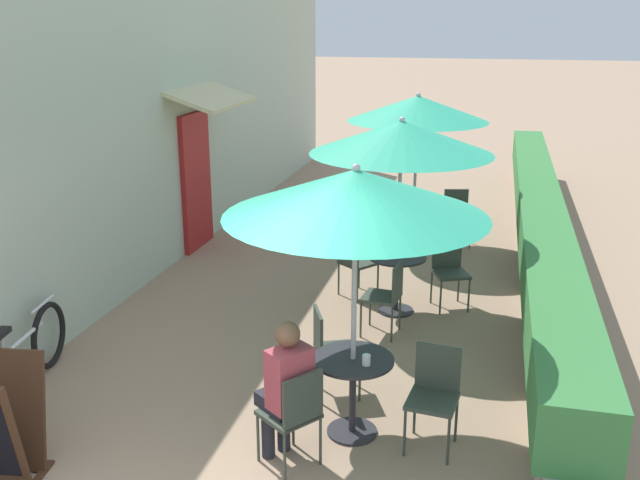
% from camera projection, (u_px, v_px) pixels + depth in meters
% --- Properties ---
extents(cafe_facade_wall, '(0.98, 13.91, 4.20)m').
position_uv_depth(cafe_facade_wall, '(198.00, 109.00, 11.22)').
color(cafe_facade_wall, '#B2C1AD').
rests_on(cafe_facade_wall, ground_plane).
extents(planter_hedge, '(0.60, 12.91, 1.01)m').
position_uv_depth(planter_hedge, '(538.00, 225.00, 10.50)').
color(planter_hedge, gray).
rests_on(planter_hedge, ground_plane).
extents(patio_table_near, '(0.70, 0.70, 0.72)m').
position_uv_depth(patio_table_near, '(353.00, 382.00, 6.09)').
color(patio_table_near, '#28282D').
rests_on(patio_table_near, ground_plane).
extents(patio_umbrella_near, '(2.13, 2.13, 2.39)m').
position_uv_depth(patio_umbrella_near, '(356.00, 193.00, 5.59)').
color(patio_umbrella_near, '#B7B7BC').
rests_on(patio_umbrella_near, ground_plane).
extents(cafe_chair_near_left, '(0.44, 0.44, 0.87)m').
position_uv_depth(cafe_chair_near_left, '(434.00, 390.00, 5.93)').
color(cafe_chair_near_left, '#384238').
rests_on(cafe_chair_near_left, ground_plane).
extents(cafe_chair_near_right, '(0.53, 0.53, 0.87)m').
position_uv_depth(cafe_chair_near_right, '(330.00, 345.00, 6.72)').
color(cafe_chair_near_right, '#384238').
rests_on(cafe_chair_near_right, ground_plane).
extents(cafe_chair_near_back, '(0.56, 0.56, 0.87)m').
position_uv_depth(cafe_chair_near_back, '(294.00, 411.00, 5.61)').
color(cafe_chair_near_back, '#384238').
rests_on(cafe_chair_near_back, ground_plane).
extents(seated_patron_near_back, '(0.51, 0.50, 1.25)m').
position_uv_depth(seated_patron_near_back, '(286.00, 386.00, 5.64)').
color(seated_patron_near_back, '#23232D').
rests_on(seated_patron_near_back, ground_plane).
extents(coffee_cup_near, '(0.07, 0.07, 0.09)m').
position_uv_depth(coffee_cup_near, '(366.00, 360.00, 5.90)').
color(coffee_cup_near, white).
rests_on(coffee_cup_near, patio_table_near).
extents(patio_table_mid, '(0.70, 0.70, 0.72)m').
position_uv_depth(patio_table_mid, '(397.00, 273.00, 8.65)').
color(patio_table_mid, '#28282D').
rests_on(patio_table_mid, ground_plane).
extents(patio_umbrella_mid, '(2.13, 2.13, 2.39)m').
position_uv_depth(patio_umbrella_mid, '(401.00, 137.00, 8.16)').
color(patio_umbrella_mid, '#B7B7BC').
rests_on(patio_umbrella_mid, ground_plane).
extents(cafe_chair_mid_left, '(0.53, 0.53, 0.87)m').
position_uv_depth(cafe_chair_mid_left, '(449.00, 267.00, 8.83)').
color(cafe_chair_mid_left, '#384238').
rests_on(cafe_chair_mid_left, ground_plane).
extents(cafe_chair_mid_right, '(0.56, 0.56, 0.87)m').
position_uv_depth(cafe_chair_mid_right, '(354.00, 259.00, 9.11)').
color(cafe_chair_mid_right, '#384238').
rests_on(cafe_chair_mid_right, ground_plane).
extents(cafe_chair_mid_back, '(0.44, 0.44, 0.87)m').
position_uv_depth(cafe_chair_mid_back, '(388.00, 292.00, 8.01)').
color(cafe_chair_mid_back, '#384238').
rests_on(cafe_chair_mid_back, ground_plane).
extents(patio_table_far, '(0.70, 0.70, 0.72)m').
position_uv_depth(patio_table_far, '(414.00, 215.00, 11.19)').
color(patio_table_far, '#28282D').
rests_on(patio_table_far, ground_plane).
extents(patio_umbrella_far, '(2.13, 2.13, 2.39)m').
position_uv_depth(patio_umbrella_far, '(418.00, 109.00, 10.69)').
color(patio_umbrella_far, '#B7B7BC').
rests_on(patio_umbrella_far, ground_plane).
extents(cafe_chair_far_left, '(0.48, 0.48, 0.87)m').
position_uv_depth(cafe_chair_far_left, '(457.00, 213.00, 11.25)').
color(cafe_chair_far_left, '#384238').
rests_on(cafe_chair_far_left, ground_plane).
extents(cafe_chair_far_right, '(0.48, 0.48, 0.87)m').
position_uv_depth(cafe_chair_far_right, '(370.00, 215.00, 11.11)').
color(cafe_chair_far_right, '#384238').
rests_on(cafe_chair_far_right, ground_plane).
extents(coffee_cup_far, '(0.07, 0.07, 0.09)m').
position_uv_depth(coffee_cup_far, '(409.00, 200.00, 10.99)').
color(coffee_cup_far, '#232328').
rests_on(coffee_cup_far, patio_table_far).
extents(bicycle_leaning, '(0.32, 1.78, 0.79)m').
position_uv_depth(bicycle_leaning, '(22.00, 358.00, 6.80)').
color(bicycle_leaning, black).
rests_on(bicycle_leaning, ground_plane).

